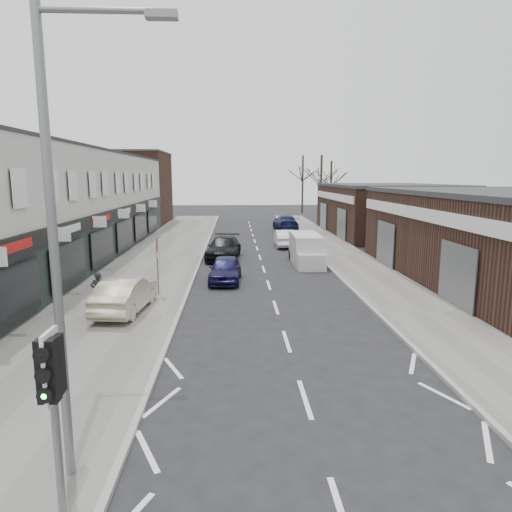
{
  "coord_description": "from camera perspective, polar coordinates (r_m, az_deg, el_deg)",
  "views": [
    {
      "loc": [
        -1.7,
        -8.41,
        5.42
      ],
      "look_at": [
        -0.94,
        7.7,
        2.6
      ],
      "focal_mm": 32.0,
      "sensor_mm": 36.0,
      "label": 1
    }
  ],
  "objects": [
    {
      "name": "pedestrian",
      "position": [
        19.36,
        -19.12,
        -4.15
      ],
      "size": [
        0.66,
        0.54,
        1.56
      ],
      "primitive_type": "imported",
      "rotation": [
        0.0,
        0.0,
        3.48
      ],
      "color": "black",
      "rests_on": "pavement_left"
    },
    {
      "name": "parked_car_right_b",
      "position": [
        36.68,
        4.33,
        2.39
      ],
      "size": [
        1.6,
        3.78,
        1.28
      ],
      "primitive_type": "imported",
      "rotation": [
        0.0,
        0.0,
        3.12
      ],
      "color": "black",
      "rests_on": "ground"
    },
    {
      "name": "right_unit_far",
      "position": [
        44.84,
        15.84,
        5.48
      ],
      "size": [
        10.0,
        16.0,
        4.5
      ],
      "primitive_type": "cube",
      "color": "#3C231B",
      "rests_on": "ground"
    },
    {
      "name": "street_lamp",
      "position": [
        8.16,
        -22.98,
        3.52
      ],
      "size": [
        2.23,
        0.22,
        8.0
      ],
      "color": "slate",
      "rests_on": "pavement_left"
    },
    {
      "name": "tree_far_a",
      "position": [
        57.67,
        8.02,
        4.42
      ],
      "size": [
        3.6,
        3.6,
        8.0
      ],
      "primitive_type": null,
      "color": "#382D26",
      "rests_on": "ground"
    },
    {
      "name": "tree_far_c",
      "position": [
        69.38,
        5.78,
        5.38
      ],
      "size": [
        3.6,
        3.6,
        8.5
      ],
      "primitive_type": null,
      "color": "#382D26",
      "rests_on": "ground"
    },
    {
      "name": "white_van",
      "position": [
        28.69,
        6.26,
        0.76
      ],
      "size": [
        1.76,
        4.83,
        1.87
      ],
      "rotation": [
        0.0,
        0.0,
        -0.02
      ],
      "color": "silver",
      "rests_on": "ground"
    },
    {
      "name": "sedan_on_pavement",
      "position": [
        18.83,
        -16.01,
        -4.64
      ],
      "size": [
        1.88,
        4.32,
        1.38
      ],
      "primitive_type": "imported",
      "rotation": [
        0.0,
        0.0,
        3.04
      ],
      "color": "#BAB095",
      "rests_on": "pavement_left"
    },
    {
      "name": "parked_car_right_a",
      "position": [
        35.7,
        3.59,
        2.23
      ],
      "size": [
        1.47,
        4.04,
        1.32
      ],
      "primitive_type": "imported",
      "rotation": [
        0.0,
        0.0,
        3.12
      ],
      "color": "white",
      "rests_on": "ground"
    },
    {
      "name": "warning_sign",
      "position": [
        20.95,
        -12.17,
        0.85
      ],
      "size": [
        0.12,
        0.8,
        2.7
      ],
      "color": "slate",
      "rests_on": "pavement_left"
    },
    {
      "name": "parked_car_left_b",
      "position": [
        30.41,
        -4.06,
        1.02
      ],
      "size": [
        2.5,
        5.2,
        1.46
      ],
      "primitive_type": "imported",
      "rotation": [
        0.0,
        0.0,
        -0.09
      ],
      "color": "black",
      "rests_on": "ground"
    },
    {
      "name": "brick_block_far",
      "position": [
        54.72,
        -15.32,
        8.08
      ],
      "size": [
        8.0,
        10.0,
        8.0
      ],
      "primitive_type": "cube",
      "color": "#42271C",
      "rests_on": "ground"
    },
    {
      "name": "parked_car_right_c",
      "position": [
        46.75,
        3.7,
        4.18
      ],
      "size": [
        2.33,
        5.36,
        1.53
      ],
      "primitive_type": "imported",
      "rotation": [
        0.0,
        0.0,
        3.18
      ],
      "color": "#13173C",
      "rests_on": "ground"
    },
    {
      "name": "parked_car_left_a",
      "position": [
        23.78,
        -3.85,
        -1.65
      ],
      "size": [
        1.79,
        3.97,
        1.32
      ],
      "primitive_type": "imported",
      "rotation": [
        0.0,
        0.0,
        -0.06
      ],
      "color": "#15133E",
      "rests_on": "ground"
    },
    {
      "name": "shop_terrace_left",
      "position": [
        30.36,
        -25.69,
        5.41
      ],
      "size": [
        8.0,
        41.0,
        7.1
      ],
      "primitive_type": "cube",
      "color": "beige",
      "rests_on": "ground"
    },
    {
      "name": "ground",
      "position": [
        10.15,
        7.99,
        -22.45
      ],
      "size": [
        160.0,
        160.0,
        0.0
      ],
      "primitive_type": "plane",
      "color": "black",
      "rests_on": "ground"
    },
    {
      "name": "traffic_light",
      "position": [
        7.56,
        -24.14,
        -14.39
      ],
      "size": [
        0.28,
        0.6,
        3.1
      ],
      "color": "slate",
      "rests_on": "pavement_left"
    },
    {
      "name": "pavement_left",
      "position": [
        31.29,
        -11.95,
        -0.17
      ],
      "size": [
        5.5,
        64.0,
        0.12
      ],
      "primitive_type": "cube",
      "color": "slate",
      "rests_on": "ground"
    },
    {
      "name": "tree_far_b",
      "position": [
        64.02,
        9.24,
        4.92
      ],
      "size": [
        3.6,
        3.6,
        7.5
      ],
      "primitive_type": null,
      "color": "#382D26",
      "rests_on": "ground"
    },
    {
      "name": "pavement_right",
      "position": [
        31.77,
        10.9,
        0.02
      ],
      "size": [
        3.5,
        64.0,
        0.12
      ],
      "primitive_type": "cube",
      "color": "slate",
      "rests_on": "ground"
    }
  ]
}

